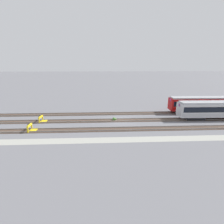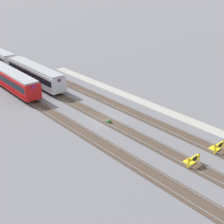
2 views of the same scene
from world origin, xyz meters
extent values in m
plane|color=slate|center=(0.00, 0.00, 0.00)|extent=(400.00, 400.00, 0.00)
cube|color=#9E9E93|center=(0.00, -9.17, 0.00)|extent=(54.00, 2.00, 0.01)
cube|color=#47382D|center=(0.00, -4.82, 0.03)|extent=(90.00, 2.24, 0.06)
cube|color=gray|center=(0.00, -4.11, 0.14)|extent=(90.00, 0.07, 0.15)
cube|color=gray|center=(0.00, -5.54, 0.14)|extent=(90.00, 0.07, 0.15)
cube|color=#47382D|center=(0.00, 0.00, 0.03)|extent=(90.00, 2.24, 0.06)
cube|color=gray|center=(0.00, 0.72, 0.14)|extent=(90.00, 0.07, 0.15)
cube|color=gray|center=(0.00, -0.72, 0.14)|extent=(90.00, 0.07, 0.15)
cube|color=#47382D|center=(0.00, 4.82, 0.03)|extent=(90.00, 2.24, 0.06)
cube|color=gray|center=(0.00, 5.54, 0.14)|extent=(90.00, 0.07, 0.15)
cube|color=gray|center=(0.00, 4.11, 0.14)|extent=(90.00, 0.07, 0.15)
cube|color=#B7BABF|center=(20.94, -0.03, 2.05)|extent=(18.04, 3.05, 2.70)
cube|color=black|center=(20.94, -0.03, 2.37)|extent=(17.32, 3.08, 1.08)
cube|color=#A8AAAF|center=(20.94, -0.03, 1.29)|extent=(17.68, 3.08, 0.54)
cube|color=#999BA0|center=(20.94, -0.03, 3.55)|extent=(17.49, 2.76, 0.30)
cube|color=#B21E99|center=(11.98, 0.09, 3.05)|extent=(0.09, 0.70, 0.56)
cube|color=black|center=(15.36, 0.04, 0.35)|extent=(3.63, 2.29, 0.70)
cube|color=#B71414|center=(20.94, 4.84, 2.05)|extent=(18.05, 3.16, 2.70)
cube|color=black|center=(20.94, 4.84, 2.37)|extent=(17.33, 3.18, 1.08)
cube|color=#A80505|center=(20.94, 4.84, 1.29)|extent=(17.69, 3.18, 0.54)
cube|color=#999BA0|center=(20.94, 4.84, 3.55)|extent=(17.51, 2.87, 0.30)
cube|color=#B21E99|center=(11.98, 5.02, 3.05)|extent=(0.09, 0.70, 0.56)
cube|color=black|center=(15.36, 4.95, 0.35)|extent=(3.64, 2.31, 0.70)
cube|color=yellow|center=(-16.01, -3.92, 0.57)|extent=(0.19, 0.19, 1.15)
cube|color=yellow|center=(-15.96, -5.72, 0.57)|extent=(0.19, 0.19, 1.15)
cube|color=yellow|center=(-15.99, -4.82, 1.00)|extent=(0.30, 2.01, 0.30)
cube|color=yellow|center=(-15.44, -4.81, 0.09)|extent=(1.13, 1.11, 0.18)
cube|color=black|center=(-16.17, -4.83, 1.00)|extent=(0.14, 0.60, 0.44)
cube|color=yellow|center=(-15.71, 0.90, 0.57)|extent=(0.18, 0.18, 1.15)
cube|color=yellow|center=(-15.75, -0.90, 0.57)|extent=(0.18, 0.18, 1.15)
cube|color=yellow|center=(-15.73, 0.00, 1.00)|extent=(0.29, 2.01, 0.30)
cube|color=yellow|center=(-15.18, -0.01, 0.09)|extent=(1.13, 1.11, 0.18)
cube|color=black|center=(-15.91, 0.00, 1.00)|extent=(0.14, 0.60, 0.44)
sphere|color=#427033|center=(-1.24, 0.21, 0.28)|extent=(0.64, 0.64, 0.64)
sphere|color=#427033|center=(-0.94, 0.33, 0.18)|extent=(0.44, 0.44, 0.44)
sphere|color=#427033|center=(-1.46, 0.03, 0.14)|extent=(0.36, 0.36, 0.36)
camera|label=1|loc=(-3.30, -33.39, 11.32)|focal=28.00mm
camera|label=2|loc=(-32.10, 26.46, 20.29)|focal=50.00mm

